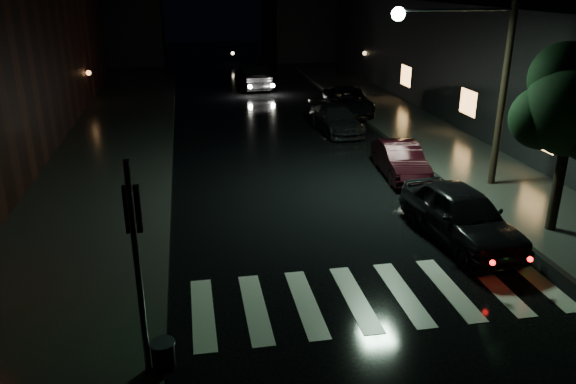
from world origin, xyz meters
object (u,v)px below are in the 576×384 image
parked_car_c (336,119)px  parked_car_d (347,101)px  parked_car_a (461,215)px  parked_car_b (400,160)px  oncoming_car (252,77)px

parked_car_c → parked_car_d: bearing=61.4°
parked_car_a → parked_car_c: 12.70m
parked_car_a → parked_car_c: size_ratio=1.06×
parked_car_a → parked_car_b: parked_car_a is taller
parked_car_a → parked_car_c: bearing=85.8°
parked_car_d → oncoming_car: size_ratio=1.04×
parked_car_a → parked_car_b: (0.37, 5.74, -0.15)m
parked_car_c → parked_car_a: bearing=-93.2°
parked_car_a → parked_car_c: (-0.33, 12.70, -0.16)m
parked_car_b → parked_car_c: parked_car_b is taller
parked_car_b → parked_car_c: 6.99m
parked_car_b → parked_car_d: parked_car_d is taller
parked_car_a → parked_car_d: parked_car_a is taller
parked_car_d → parked_car_a: bearing=-88.3°
oncoming_car → parked_car_b: bearing=95.0°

